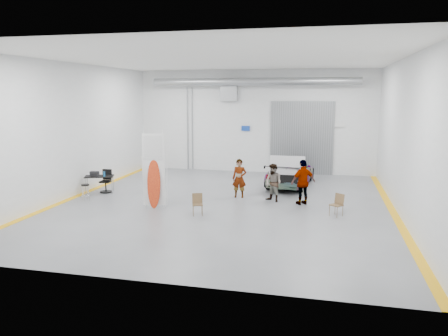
% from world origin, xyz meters
% --- Properties ---
extents(ground, '(16.00, 16.00, 0.00)m').
position_xyz_m(ground, '(0.00, 0.00, 0.00)').
color(ground, slate).
rests_on(ground, ground).
extents(room_shell, '(14.02, 16.18, 6.01)m').
position_xyz_m(room_shell, '(0.24, 2.22, 4.08)').
color(room_shell, silver).
rests_on(room_shell, ground).
extents(sedan_car, '(2.43, 4.94, 1.38)m').
position_xyz_m(sedan_car, '(2.45, 4.55, 0.69)').
color(sedan_car, white).
rests_on(sedan_car, ground).
extents(person_a, '(0.65, 0.43, 1.75)m').
position_xyz_m(person_a, '(0.43, 1.34, 0.88)').
color(person_a, '#815E46').
rests_on(person_a, ground).
extents(person_b, '(1.02, 0.96, 1.65)m').
position_xyz_m(person_b, '(2.01, 0.93, 0.83)').
color(person_b, '#45657F').
rests_on(person_b, ground).
extents(person_c, '(1.18, 1.00, 1.92)m').
position_xyz_m(person_c, '(3.28, 0.71, 0.96)').
color(person_c, '#9D4F34').
rests_on(person_c, ground).
extents(surfboard_display, '(0.91, 0.36, 3.24)m').
position_xyz_m(surfboard_display, '(-2.65, -1.26, 1.31)').
color(surfboard_display, white).
rests_on(surfboard_display, ground).
extents(folding_chair_near, '(0.50, 0.53, 0.83)m').
position_xyz_m(folding_chair_near, '(-0.57, -1.90, 0.26)').
color(folding_chair_near, brown).
rests_on(folding_chair_near, ground).
extents(folding_chair_far, '(0.56, 0.62, 0.86)m').
position_xyz_m(folding_chair_far, '(4.63, -0.83, 0.27)').
color(folding_chair_far, brown).
rests_on(folding_chair_far, ground).
extents(shop_stool, '(0.37, 0.37, 0.72)m').
position_xyz_m(shop_stool, '(-6.02, -0.77, 0.36)').
color(shop_stool, black).
rests_on(shop_stool, ground).
extents(work_table, '(1.45, 1.07, 1.06)m').
position_xyz_m(work_table, '(-6.22, 0.71, 0.82)').
color(work_table, gray).
rests_on(work_table, ground).
extents(office_chair, '(0.57, 0.57, 1.06)m').
position_xyz_m(office_chair, '(-5.93, 0.94, 0.47)').
color(office_chair, black).
rests_on(office_chair, ground).
extents(trunk_lid, '(1.61, 0.98, 0.04)m').
position_xyz_m(trunk_lid, '(2.45, 2.42, 1.40)').
color(trunk_lid, silver).
rests_on(trunk_lid, sedan_car).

